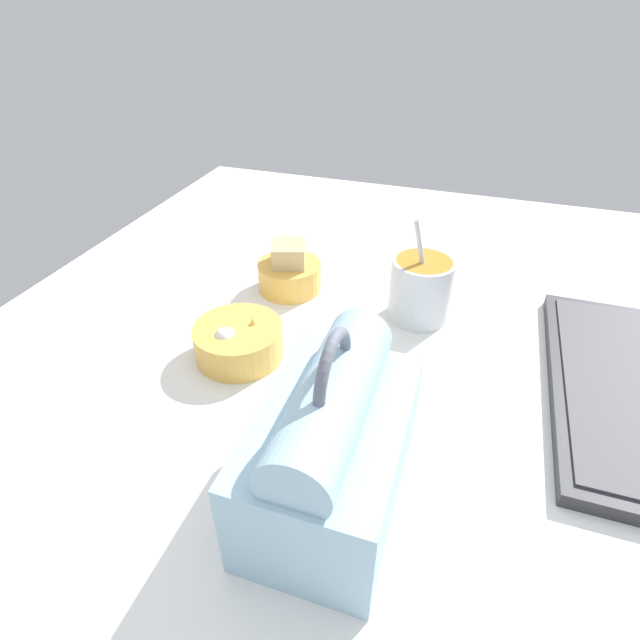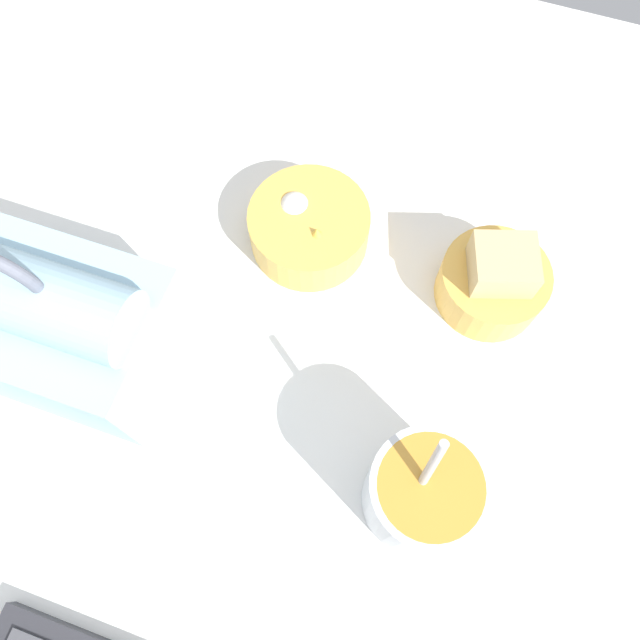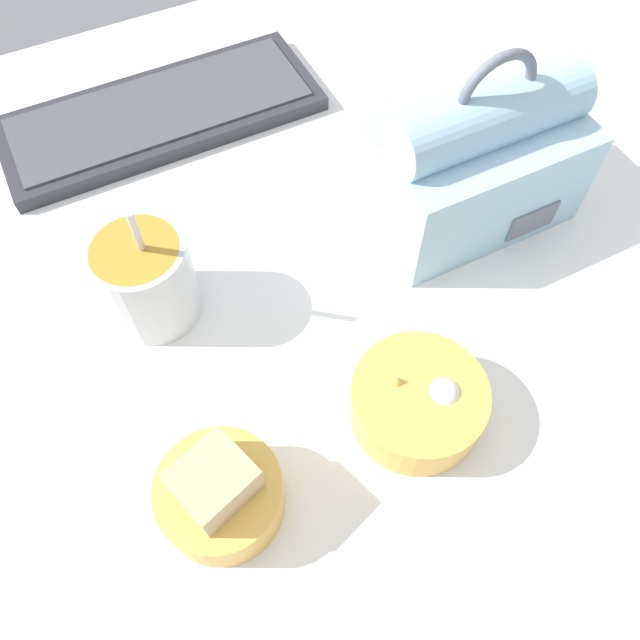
{
  "view_description": "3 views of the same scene",
  "coord_description": "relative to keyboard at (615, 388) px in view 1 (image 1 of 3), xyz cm",
  "views": [
    {
      "loc": [
        48.43,
        13.0,
        45.15
      ],
      "look_at": [
        -3.18,
        -4.18,
        7.0
      ],
      "focal_mm": 28.0,
      "sensor_mm": 36.0,
      "label": 1
    },
    {
      "loc": [
        -9.95,
        15.48,
        58.19
      ],
      "look_at": [
        -3.18,
        -4.18,
        7.0
      ],
      "focal_mm": 35.0,
      "sensor_mm": 36.0,
      "label": 2
    },
    {
      "loc": [
        -16.3,
        -30.29,
        54.9
      ],
      "look_at": [
        -3.18,
        -4.18,
        7.0
      ],
      "focal_mm": 35.0,
      "sensor_mm": 36.0,
      "label": 3
    }
  ],
  "objects": [
    {
      "name": "bento_bowl_sandwich",
      "position": [
        -10.95,
        -47.25,
        2.01
      ],
      "size": [
        10.27,
        10.27,
        8.11
      ],
      "color": "#EAB24C",
      "rests_on": "desk_surface"
    },
    {
      "name": "soup_cup",
      "position": [
        -9.55,
        -25.92,
        3.94
      ],
      "size": [
        9.15,
        9.15,
        15.8
      ],
      "color": "silver",
      "rests_on": "desk_surface"
    },
    {
      "name": "keyboard",
      "position": [
        0.0,
        0.0,
        0.0
      ],
      "size": [
        38.39,
        14.99,
        2.1
      ],
      "color": "#2D2D33",
      "rests_on": "desk_surface"
    },
    {
      "name": "bento_bowl_snacks",
      "position": [
        7.57,
        -47.31,
        1.47
      ],
      "size": [
        11.93,
        11.93,
        5.57
      ],
      "color": "#EAB24C",
      "rests_on": "desk_surface"
    },
    {
      "name": "desk_surface",
      "position": [
        6.19,
        -33.19,
        -2.02
      ],
      "size": [
        140.0,
        110.0,
        2.0
      ],
      "color": "white",
      "rests_on": "ground"
    },
    {
      "name": "lunch_bag",
      "position": [
        24.97,
        -28.95,
        6.28
      ],
      "size": [
        20.9,
        13.2,
        20.02
      ],
      "color": "#9EC6DB",
      "rests_on": "desk_surface"
    }
  ]
}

